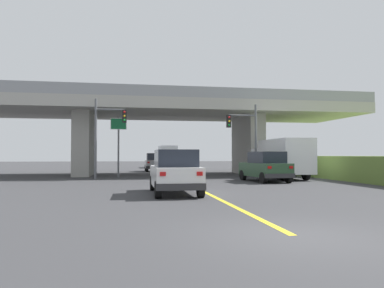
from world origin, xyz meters
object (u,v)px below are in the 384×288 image
at_px(box_truck, 281,158).
at_px(highway_sign, 119,134).
at_px(suv_crossing, 265,167).
at_px(sedan_oncoming, 154,162).
at_px(suv_lead, 175,172).
at_px(traffic_signal_farside, 105,129).
at_px(semi_truck_distant, 167,156).
at_px(traffic_signal_nearside, 246,133).

bearing_deg(box_truck, highway_sign, 164.15).
height_order(box_truck, highway_sign, highway_sign).
xyz_separation_m(suv_crossing, sedan_oncoming, (-6.44, 17.11, -0.00)).
xyz_separation_m(suv_lead, suv_crossing, (6.98, 6.85, -0.00)).
bearing_deg(sedan_oncoming, traffic_signal_farside, -108.69).
height_order(suv_lead, highway_sign, highway_sign).
height_order(suv_lead, semi_truck_distant, semi_truck_distant).
xyz_separation_m(traffic_signal_farside, highway_sign, (0.86, 2.63, -0.14)).
relative_size(box_truck, traffic_signal_farside, 1.25).
xyz_separation_m(traffic_signal_nearside, semi_truck_distant, (-3.46, 27.19, -1.86)).
distance_m(sedan_oncoming, traffic_signal_farside, 13.97).
height_order(traffic_signal_nearside, highway_sign, traffic_signal_nearside).
bearing_deg(traffic_signal_farside, box_truck, -3.90).
bearing_deg(highway_sign, sedan_oncoming, 71.18).
xyz_separation_m(suv_crossing, box_truck, (2.51, 3.22, 0.57)).
xyz_separation_m(suv_lead, traffic_signal_farside, (-3.85, 10.98, 2.68)).
bearing_deg(suv_crossing, highway_sign, 140.13).
bearing_deg(traffic_signal_farside, sedan_oncoming, 71.31).
bearing_deg(suv_crossing, sedan_oncoming, 104.90).
bearing_deg(suv_crossing, box_truck, 46.29).
bearing_deg(traffic_signal_farside, suv_lead, -70.69).
bearing_deg(semi_truck_distant, highway_sign, -104.84).
relative_size(suv_crossing, highway_sign, 0.92).
relative_size(sedan_oncoming, traffic_signal_farside, 0.72).
xyz_separation_m(traffic_signal_farside, semi_truck_distant, (7.23, 26.65, -2.03)).
height_order(suv_crossing, sedan_oncoming, same).
height_order(suv_crossing, traffic_signal_farside, traffic_signal_farside).
distance_m(sedan_oncoming, traffic_signal_nearside, 15.14).
distance_m(box_truck, highway_sign, 13.12).
height_order(suv_crossing, traffic_signal_nearside, traffic_signal_nearside).
height_order(suv_crossing, highway_sign, highway_sign).
relative_size(highway_sign, semi_truck_distant, 0.66).
distance_m(suv_lead, traffic_signal_nearside, 12.72).
bearing_deg(sedan_oncoming, suv_lead, -91.30).
distance_m(suv_crossing, box_truck, 4.12).
xyz_separation_m(suv_lead, semi_truck_distant, (3.38, 37.62, 0.65)).
xyz_separation_m(traffic_signal_nearside, highway_sign, (-9.82, 3.18, 0.03)).
relative_size(traffic_signal_farside, highway_sign, 1.20).
bearing_deg(sedan_oncoming, traffic_signal_nearside, -65.05).
xyz_separation_m(suv_crossing, traffic_signal_nearside, (-0.14, 3.58, 2.51)).
bearing_deg(suv_crossing, traffic_signal_nearside, 86.58).
bearing_deg(semi_truck_distant, sedan_oncoming, -101.73).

